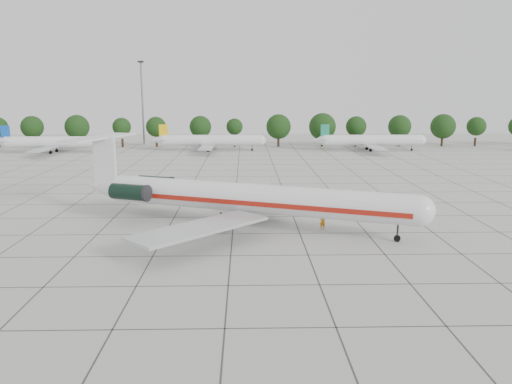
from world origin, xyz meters
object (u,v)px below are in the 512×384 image
at_px(bg_airliner_b, 56,142).
at_px(ground_crew, 322,221).
at_px(floodlight_mast, 142,98).
at_px(main_airliner, 235,197).
at_px(bg_airliner_c, 211,141).
at_px(bg_airliner_d, 372,140).

bearing_deg(bg_airliner_b, ground_crew, -51.85).
bearing_deg(floodlight_mast, main_airliner, -72.62).
xyz_separation_m(main_airliner, bg_airliner_c, (-8.04, 79.11, -0.87)).
bearing_deg(bg_airliner_d, bg_airliner_c, 178.99).
relative_size(main_airliner, ground_crew, 22.64).
bearing_deg(bg_airliner_d, ground_crew, -108.12).
relative_size(ground_crew, floodlight_mast, 0.08).
bearing_deg(bg_airliner_d, floodlight_mast, 164.82).
distance_m(bg_airliner_c, bg_airliner_d, 44.97).
relative_size(bg_airliner_b, bg_airliner_d, 1.00).
height_order(bg_airliner_d, floodlight_mast, floodlight_mast).
distance_m(main_airliner, bg_airliner_c, 79.52).
bearing_deg(bg_airliner_d, main_airliner, -115.25).
height_order(bg_airliner_c, bg_airliner_d, same).
bearing_deg(main_airliner, bg_airliner_b, 144.25).
relative_size(bg_airliner_b, floodlight_mast, 1.11).
relative_size(main_airliner, bg_airliner_b, 1.57).
bearing_deg(bg_airliner_c, bg_airliner_d, -1.01).
xyz_separation_m(ground_crew, bg_airliner_b, (-60.50, 77.03, 1.93)).
bearing_deg(bg_airliner_c, bg_airliner_b, -174.87).
bearing_deg(bg_airliner_b, floodlight_mast, 47.31).
xyz_separation_m(bg_airliner_c, bg_airliner_d, (44.96, -0.79, 0.00)).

